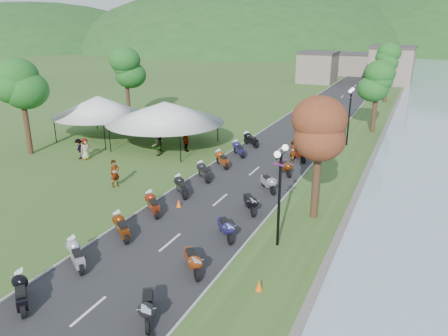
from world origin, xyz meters
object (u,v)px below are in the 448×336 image
at_px(vendor_tent_main, 166,124).
at_px(pedestrian_b, 160,151).
at_px(pedestrian_a, 116,187).
at_px(pedestrian_c, 80,159).

distance_m(vendor_tent_main, pedestrian_b, 2.51).
height_order(pedestrian_a, pedestrian_b, pedestrian_a).
bearing_deg(pedestrian_a, vendor_tent_main, 33.61).
bearing_deg(pedestrian_c, pedestrian_b, 80.69).
relative_size(vendor_tent_main, pedestrian_c, 4.14).
bearing_deg(pedestrian_c, vendor_tent_main, 90.24).
bearing_deg(vendor_tent_main, pedestrian_c, -126.66).
relative_size(pedestrian_a, pedestrian_b, 1.17).
bearing_deg(vendor_tent_main, pedestrian_b, -81.41).
height_order(pedestrian_b, pedestrian_c, pedestrian_c).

